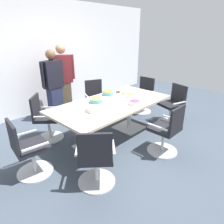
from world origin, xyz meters
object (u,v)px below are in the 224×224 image
at_px(office_chair_6, 96,101).
at_px(snack_bowl_chips_yellow, 96,100).
at_px(snack_bowl_pretzels, 108,93).
at_px(person_standing_1, 63,79).
at_px(office_chair_4, 172,106).
at_px(conference_table, 112,108).
at_px(office_chair_0, 45,120).
at_px(office_chair_5, 143,97).
at_px(office_chair_3, 167,132).
at_px(person_standing_0, 54,85).
at_px(office_chair_2, 96,161).
at_px(office_chair_1, 28,151).
at_px(snack_bowl_cookies, 131,95).
at_px(napkin_pile, 92,110).
at_px(donut_platter, 123,92).
at_px(snack_bowl_candy_mix, 135,102).

xyz_separation_m(office_chair_6, snack_bowl_chips_yellow, (-0.72, -0.82, 0.40)).
bearing_deg(snack_bowl_pretzels, person_standing_1, 99.40).
relative_size(office_chair_4, person_standing_1, 0.52).
distance_m(conference_table, office_chair_6, 1.19).
height_order(office_chair_0, office_chair_5, same).
relative_size(office_chair_3, person_standing_1, 0.52).
relative_size(office_chair_0, person_standing_1, 0.52).
bearing_deg(person_standing_1, person_standing_0, 36.32).
xyz_separation_m(office_chair_2, office_chair_6, (1.69, 1.86, 0.00)).
relative_size(office_chair_1, snack_bowl_cookies, 5.06).
distance_m(office_chair_1, napkin_pile, 1.19).
relative_size(office_chair_3, donut_platter, 2.67).
xyz_separation_m(office_chair_5, snack_bowl_cookies, (-1.10, -0.44, 0.40)).
bearing_deg(donut_platter, snack_bowl_chips_yellow, -177.28).
xyz_separation_m(office_chair_3, person_standing_0, (-0.51, 2.74, 0.46)).
relative_size(person_standing_0, snack_bowl_candy_mix, 7.69).
xyz_separation_m(office_chair_6, donut_platter, (0.13, -0.78, 0.36)).
bearing_deg(office_chair_2, person_standing_0, 112.99).
xyz_separation_m(person_standing_0, snack_bowl_candy_mix, (0.50, -2.02, -0.07)).
xyz_separation_m(office_chair_2, person_standing_0, (0.90, 2.45, 0.46)).
bearing_deg(snack_bowl_candy_mix, office_chair_2, -163.04).
xyz_separation_m(office_chair_6, person_standing_1, (-0.45, 0.70, 0.52)).
xyz_separation_m(office_chair_1, snack_bowl_candy_mix, (1.92, -0.47, 0.39)).
bearing_deg(snack_bowl_pretzels, office_chair_1, -171.16).
relative_size(office_chair_3, office_chair_6, 1.00).
relative_size(office_chair_2, office_chair_5, 1.00).
distance_m(office_chair_5, person_standing_1, 2.11).
distance_m(person_standing_0, snack_bowl_candy_mix, 2.08).
bearing_deg(donut_platter, office_chair_3, -106.94).
distance_m(office_chair_2, snack_bowl_cookies, 1.86).
height_order(person_standing_0, snack_bowl_chips_yellow, person_standing_0).
bearing_deg(office_chair_6, office_chair_5, 170.42).
relative_size(person_standing_0, donut_platter, 4.90).
bearing_deg(conference_table, office_chair_3, -77.91).
bearing_deg(office_chair_4, office_chair_6, 48.97).
bearing_deg(napkin_pile, snack_bowl_chips_yellow, 38.63).
height_order(office_chair_4, office_chair_6, same).
distance_m(office_chair_3, person_standing_1, 2.89).
distance_m(office_chair_0, office_chair_6, 1.48).
bearing_deg(office_chair_5, snack_bowl_cookies, 111.72).
distance_m(conference_table, office_chair_1, 1.71).
relative_size(conference_table, office_chair_2, 2.64).
height_order(office_chair_3, office_chair_4, same).
bearing_deg(office_chair_0, snack_bowl_pretzels, 112.26).
bearing_deg(office_chair_6, napkin_pile, 68.05).
height_order(office_chair_0, snack_bowl_cookies, office_chair_0).
bearing_deg(office_chair_2, donut_platter, 73.67).
height_order(office_chair_0, donut_platter, office_chair_0).
xyz_separation_m(office_chair_0, office_chair_1, (-0.74, -0.82, 0.00)).
xyz_separation_m(conference_table, donut_platter, (0.65, 0.27, 0.14)).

